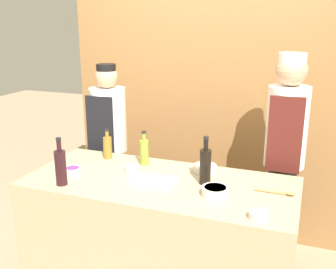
# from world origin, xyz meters

# --- Properties ---
(cabinet_wall) EXTENTS (2.59, 0.18, 2.40)m
(cabinet_wall) POSITION_xyz_m (0.00, 1.23, 1.20)
(cabinet_wall) COLOR olive
(cabinet_wall) RESTS_ON ground_plane
(counter) EXTENTS (1.81, 0.80, 0.95)m
(counter) POSITION_xyz_m (0.00, 0.00, 0.48)
(counter) COLOR tan
(counter) RESTS_ON ground_plane
(sauce_bowl_green) EXTENTS (0.17, 0.17, 0.05)m
(sauce_bowl_green) POSITION_xyz_m (0.24, 0.27, 0.98)
(sauce_bowl_green) COLOR silver
(sauce_bowl_green) RESTS_ON counter
(sauce_bowl_purple) EXTENTS (0.11, 0.11, 0.05)m
(sauce_bowl_purple) POSITION_xyz_m (-0.61, -0.10, 0.98)
(sauce_bowl_purple) COLOR silver
(sauce_bowl_purple) RESTS_ON counter
(sauce_bowl_red) EXTENTS (0.11, 0.11, 0.04)m
(sauce_bowl_red) POSITION_xyz_m (0.70, -0.30, 0.98)
(sauce_bowl_red) COLOR silver
(sauce_bowl_red) RESTS_ON counter
(sauce_bowl_yellow) EXTENTS (0.11, 0.11, 0.04)m
(sauce_bowl_yellow) POSITION_xyz_m (-0.25, 0.09, 0.98)
(sauce_bowl_yellow) COLOR silver
(sauce_bowl_yellow) RESTS_ON counter
(sauce_bowl_orange) EXTENTS (0.17, 0.17, 0.06)m
(sauce_bowl_orange) POSITION_xyz_m (0.41, -0.10, 0.99)
(sauce_bowl_orange) COLOR silver
(sauce_bowl_orange) RESTS_ON counter
(cutting_board) EXTENTS (0.28, 0.20, 0.02)m
(cutting_board) POSITION_xyz_m (-0.03, -0.05, 0.96)
(cutting_board) COLOR white
(cutting_board) RESTS_ON counter
(bottle_vinegar) EXTENTS (0.07, 0.07, 0.23)m
(bottle_vinegar) POSITION_xyz_m (-0.55, 0.28, 1.05)
(bottle_vinegar) COLOR olive
(bottle_vinegar) RESTS_ON counter
(bottle_wine) EXTENTS (0.07, 0.07, 0.32)m
(bottle_wine) POSITION_xyz_m (-0.58, -0.28, 1.08)
(bottle_wine) COLOR black
(bottle_wine) RESTS_ON counter
(bottle_soy) EXTENTS (0.08, 0.08, 0.32)m
(bottle_soy) POSITION_xyz_m (0.30, 0.06, 1.08)
(bottle_soy) COLOR black
(bottle_soy) RESTS_ON counter
(bottle_oil) EXTENTS (0.07, 0.07, 0.26)m
(bottle_oil) POSITION_xyz_m (-0.22, 0.25, 1.05)
(bottle_oil) COLOR olive
(bottle_oil) RESTS_ON counter
(wooden_spoon) EXTENTS (0.24, 0.04, 0.03)m
(wooden_spoon) POSITION_xyz_m (0.78, 0.06, 0.97)
(wooden_spoon) COLOR #B2844C
(wooden_spoon) RESTS_ON counter
(chef_left) EXTENTS (0.31, 0.31, 1.63)m
(chef_left) POSITION_xyz_m (-0.75, 0.68, 0.90)
(chef_left) COLOR #28282D
(chef_left) RESTS_ON ground_plane
(chef_right) EXTENTS (0.30, 0.30, 1.77)m
(chef_right) POSITION_xyz_m (0.75, 0.68, 0.99)
(chef_right) COLOR #28282D
(chef_right) RESTS_ON ground_plane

